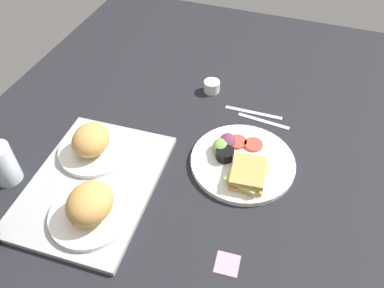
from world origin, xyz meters
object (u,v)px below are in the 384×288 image
Objects in this scene: espresso_cup at (212,86)px; fork at (264,121)px; drinking_glass at (3,164)px; serving_tray at (93,183)px; bread_plate_near at (90,207)px; bread_plate_far at (92,144)px; sticky_note at (227,264)px; plate_with_salad at (241,161)px; knife at (253,112)px.

fork is (-9.67, -20.62, -1.75)cm from espresso_cup.
serving_tray is at bearing -76.51° from drinking_glass.
bread_plate_near reaches higher than serving_tray.
fork is at bearing -115.12° from espresso_cup.
drinking_glass is 70.21cm from espresso_cup.
bread_plate_far reaches higher than sticky_note.
bread_plate_near is 61.08cm from fork.
drinking_glass is (-15.28, 18.48, 0.80)cm from bread_plate_far.
espresso_cup is at bearing -19.73° from serving_tray.
fork is (50.98, -33.19, -5.47)cm from bread_plate_near.
serving_tray is at bearing 160.27° from espresso_cup.
sticky_note is at bearing -94.05° from drinking_glass.
plate_with_salad is 5.38× the size of sticky_note.
bread_plate_near is at bearing 89.49° from sticky_note.
plate_with_salad is (10.80, -41.36, -3.62)cm from bread_plate_far.
bread_plate_far is 3.68× the size of espresso_cup.
drinking_glass is at bearing 39.36° from knife.
espresso_cup is 0.29× the size of knife.
serving_tray is 42.28cm from sticky_note.
espresso_cup is (41.12, -23.15, -3.26)cm from bread_plate_far.
drinking_glass reaches higher than knife.
sticky_note is at bearing -159.48° from espresso_cup.
bread_plate_near is 35.84cm from sticky_note.
plate_with_salad reaches higher than fork.
espresso_cup is at bearing -22.99° from knife.
fork is at bearing -53.10° from drinking_glass.
knife is at bearing -49.10° from bread_plate_far.
plate_with_salad is 65.42cm from drinking_glass.
plate_with_salad is 20.84cm from fork.
drinking_glass reaches higher than sticky_note.
bread_plate_far is 23.99cm from drinking_glass.
espresso_cup is (50.78, -18.22, 1.20)cm from serving_tray.
plate_with_salad is 1.77× the size of fork.
drinking_glass is at bearing 103.49° from serving_tray.
drinking_glass is (4.25, 29.05, 0.34)cm from bread_plate_near.
bread_plate_near is 0.99× the size of bread_plate_far.
espresso_cup is (60.65, -12.57, -3.72)cm from bread_plate_near.
knife is at bearing -38.30° from serving_tray.
serving_tray is 8.04× the size of espresso_cup.
knife is at bearing -111.86° from espresso_cup.
drinking_glass reaches higher than bread_plate_far.
knife is 3.39× the size of sticky_note.
espresso_cup is (30.32, 18.21, 0.35)cm from plate_with_salad.
plate_with_salad is 1.58× the size of knife.
bread_plate_far is 1.08× the size of knife.
serving_tray is 2.65× the size of fork.
bread_plate_far is 3.68× the size of sticky_note.
fork is (41.11, -38.84, -0.55)cm from serving_tray.
bread_plate_far is at bearing 39.77° from knife.
serving_tray is 56.56cm from fork.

